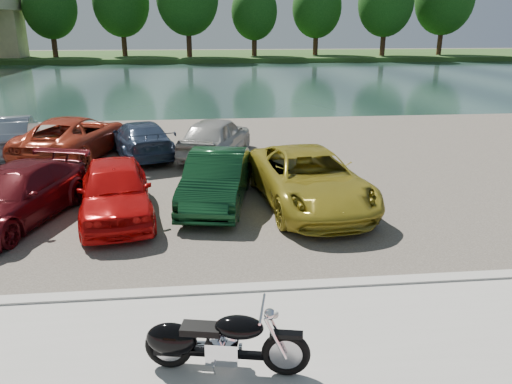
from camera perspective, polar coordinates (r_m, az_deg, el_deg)
ground at (r=7.86m, az=4.86°, el=-18.53°), size 200.00×200.00×0.00m
kerb at (r=9.47m, az=2.62°, el=-10.94°), size 60.00×0.30×0.14m
parking_lot at (r=17.82m, az=-1.63°, el=3.23°), size 60.00×18.00×0.04m
river at (r=46.40m, az=-4.44°, el=12.66°), size 120.00×40.00×0.00m
far_bank at (r=78.28m, az=-5.18°, el=15.24°), size 120.00×24.00×0.60m
far_trees at (r=72.21m, az=-1.56°, el=20.74°), size 70.25×10.68×12.52m
motorcycle at (r=7.25m, az=-5.17°, el=-16.64°), size 2.31×0.87×1.05m
car_3 at (r=13.69m, az=-25.80°, el=-0.35°), size 3.20×5.09×1.38m
car_4 at (r=13.07m, az=-15.79°, el=0.24°), size 2.46×4.57×1.48m
car_5 at (r=13.60m, az=-4.54°, el=1.51°), size 2.24×4.54×1.43m
car_6 at (r=13.51m, az=6.08°, el=1.52°), size 3.05×5.66×1.51m
car_9 at (r=20.83m, az=-26.24°, el=5.77°), size 2.54×4.84×1.52m
car_10 at (r=19.72m, az=-20.13°, el=5.95°), size 3.65×5.93×1.53m
car_11 at (r=19.17m, az=-13.06°, el=5.93°), size 3.16×4.88×1.32m
car_12 at (r=18.63m, az=-4.64°, el=6.31°), size 3.18×4.79×1.51m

